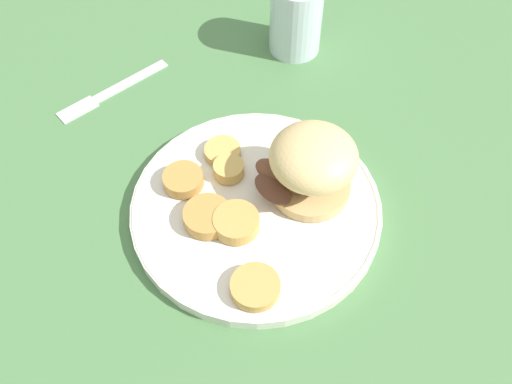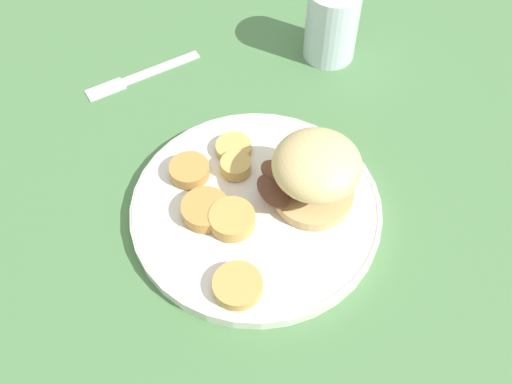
# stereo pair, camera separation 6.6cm
# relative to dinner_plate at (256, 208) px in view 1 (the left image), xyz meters

# --- Properties ---
(ground_plane) EXTENTS (4.00, 4.00, 0.00)m
(ground_plane) POSITION_rel_dinner_plate_xyz_m (0.00, 0.00, -0.01)
(ground_plane) COLOR #4C7A47
(dinner_plate) EXTENTS (0.29, 0.29, 0.02)m
(dinner_plate) POSITION_rel_dinner_plate_xyz_m (0.00, 0.00, 0.00)
(dinner_plate) COLOR white
(dinner_plate) RESTS_ON ground_plane
(sandwich) EXTENTS (0.10, 0.12, 0.09)m
(sandwich) POSITION_rel_dinner_plate_xyz_m (0.01, -0.06, 0.05)
(sandwich) COLOR tan
(sandwich) RESTS_ON dinner_plate
(potato_round_0) EXTENTS (0.05, 0.05, 0.01)m
(potato_round_0) POSITION_rel_dinner_plate_xyz_m (-0.10, 0.02, 0.01)
(potato_round_0) COLOR tan
(potato_round_0) RESTS_ON dinner_plate
(potato_round_1) EXTENTS (0.04, 0.04, 0.02)m
(potato_round_1) POSITION_rel_dinner_plate_xyz_m (0.05, 0.02, 0.02)
(potato_round_1) COLOR tan
(potato_round_1) RESTS_ON dinner_plate
(potato_round_2) EXTENTS (0.05, 0.05, 0.02)m
(potato_round_2) POSITION_rel_dinner_plate_xyz_m (0.05, 0.08, 0.02)
(potato_round_2) COLOR #BC8942
(potato_round_2) RESTS_ON dinner_plate
(potato_round_3) EXTENTS (0.05, 0.05, 0.02)m
(potato_round_3) POSITION_rel_dinner_plate_xyz_m (-0.02, 0.03, 0.02)
(potato_round_3) COLOR tan
(potato_round_3) RESTS_ON dinner_plate
(potato_round_4) EXTENTS (0.05, 0.05, 0.02)m
(potato_round_4) POSITION_rel_dinner_plate_xyz_m (-0.01, 0.06, 0.02)
(potato_round_4) COLOR #BC8942
(potato_round_4) RESTS_ON dinner_plate
(potato_round_5) EXTENTS (0.04, 0.04, 0.01)m
(potato_round_5) POSITION_rel_dinner_plate_xyz_m (0.08, 0.02, 0.01)
(potato_round_5) COLOR tan
(potato_round_5) RESTS_ON dinner_plate
(fork) EXTENTS (0.10, 0.16, 0.00)m
(fork) POSITION_rel_dinner_plate_xyz_m (0.24, 0.15, -0.01)
(fork) COLOR silver
(fork) RESTS_ON ground_plane
(drinking_glass) EXTENTS (0.07, 0.07, 0.11)m
(drinking_glass) POSITION_rel_dinner_plate_xyz_m (0.27, -0.11, 0.04)
(drinking_glass) COLOR silver
(drinking_glass) RESTS_ON ground_plane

